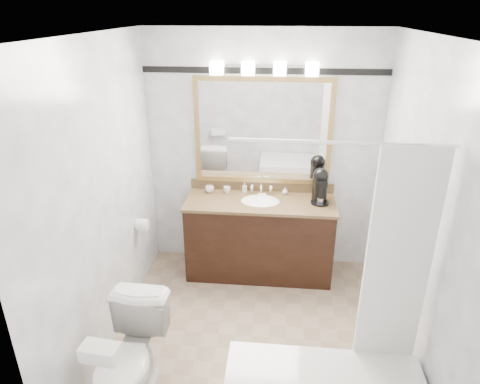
% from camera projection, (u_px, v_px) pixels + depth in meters
% --- Properties ---
extents(room, '(2.42, 2.62, 2.52)m').
position_uv_depth(room, '(254.00, 209.00, 3.26)').
color(room, gray).
rests_on(room, ground).
extents(vanity, '(1.53, 0.58, 0.97)m').
position_uv_depth(vanity, '(259.00, 236.00, 4.51)').
color(vanity, black).
rests_on(vanity, ground).
extents(mirror, '(1.40, 0.04, 1.10)m').
position_uv_depth(mirror, '(263.00, 132.00, 4.33)').
color(mirror, '#AD8A4E').
rests_on(mirror, room).
extents(vanity_light_bar, '(1.02, 0.14, 0.12)m').
position_uv_depth(vanity_light_bar, '(264.00, 68.00, 4.03)').
color(vanity_light_bar, silver).
rests_on(vanity_light_bar, room).
extents(accent_stripe, '(2.40, 0.01, 0.06)m').
position_uv_depth(accent_stripe, '(264.00, 71.00, 4.11)').
color(accent_stripe, black).
rests_on(accent_stripe, room).
extents(tp_roll, '(0.11, 0.12, 0.12)m').
position_uv_depth(tp_roll, '(142.00, 225.00, 4.19)').
color(tp_roll, white).
rests_on(tp_roll, room).
extents(toilet, '(0.46, 0.77, 0.77)m').
position_uv_depth(toilet, '(129.00, 361.00, 2.99)').
color(toilet, white).
rests_on(toilet, ground).
extents(tissue_box, '(0.24, 0.15, 0.09)m').
position_uv_depth(tissue_box, '(100.00, 352.00, 2.49)').
color(tissue_box, white).
rests_on(tissue_box, toilet).
extents(coffee_maker, '(0.18, 0.23, 0.35)m').
position_uv_depth(coffee_maker, '(320.00, 185.00, 4.27)').
color(coffee_maker, black).
rests_on(coffee_maker, vanity).
extents(cup_left, '(0.11, 0.11, 0.07)m').
position_uv_depth(cup_left, '(210.00, 189.00, 4.54)').
color(cup_left, white).
rests_on(cup_left, vanity).
extents(cup_right, '(0.07, 0.07, 0.07)m').
position_uv_depth(cup_right, '(227.00, 190.00, 4.52)').
color(cup_right, white).
rests_on(cup_right, vanity).
extents(soap_bottle_a, '(0.05, 0.05, 0.10)m').
position_uv_depth(soap_bottle_a, '(245.00, 187.00, 4.54)').
color(soap_bottle_a, white).
rests_on(soap_bottle_a, vanity).
extents(soap_bottle_b, '(0.07, 0.07, 0.07)m').
position_uv_depth(soap_bottle_b, '(285.00, 191.00, 4.49)').
color(soap_bottle_b, white).
rests_on(soap_bottle_b, vanity).
extents(soap_bar, '(0.08, 0.06, 0.02)m').
position_uv_depth(soap_bar, '(262.00, 195.00, 4.45)').
color(soap_bar, '#EDEBC3').
rests_on(soap_bar, vanity).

